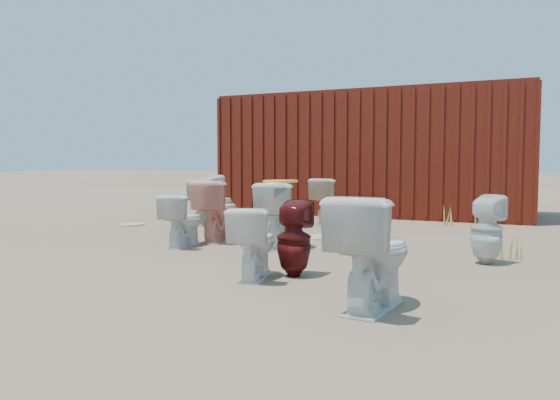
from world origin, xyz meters
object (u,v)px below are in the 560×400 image
at_px(toilet_front_a, 183,220).
at_px(toilet_back_a, 211,198).
at_px(toilet_front_maroon, 294,238).
at_px(toilet_back_beige_right, 212,202).
at_px(toilet_back_e, 487,229).
at_px(toilet_front_c, 254,243).
at_px(toilet_front_pink, 218,211).
at_px(toilet_front_e, 372,252).
at_px(shipping_container, 376,154).
at_px(toilet_back_yellowlid, 281,215).
at_px(loose_tank, 253,226).
at_px(toilet_back_beige_left, 331,202).

height_order(toilet_front_a, toilet_back_a, toilet_back_a).
relative_size(toilet_front_a, toilet_front_maroon, 0.94).
xyz_separation_m(toilet_back_beige_right, toilet_back_e, (4.40, -1.75, -0.02)).
relative_size(toilet_front_c, toilet_front_maroon, 0.93).
xyz_separation_m(toilet_front_pink, toilet_front_e, (2.76, -2.40, 0.00)).
height_order(toilet_front_a, toilet_front_e, toilet_front_e).
bearing_deg(toilet_front_e, shipping_container, -69.81).
bearing_deg(toilet_front_a, toilet_back_yellowlid, -165.73).
relative_size(toilet_front_c, toilet_back_yellowlid, 0.81).
xyz_separation_m(toilet_back_yellowlid, toilet_back_e, (2.33, -0.02, -0.05)).
height_order(toilet_front_c, loose_tank, toilet_front_c).
distance_m(toilet_back_yellowlid, toilet_back_e, 2.33).
xyz_separation_m(toilet_front_a, loose_tank, (0.44, 1.00, -0.15)).
relative_size(toilet_front_maroon, toilet_back_yellowlid, 0.87).
xyz_separation_m(toilet_front_pink, toilet_back_e, (3.35, -0.23, -0.05)).
bearing_deg(toilet_front_maroon, loose_tank, -58.76).
relative_size(toilet_back_a, toilet_back_beige_right, 1.10).
bearing_deg(toilet_back_e, toilet_back_a, -6.64).
height_order(toilet_front_a, toilet_back_beige_right, toilet_back_beige_right).
bearing_deg(toilet_back_beige_left, toilet_back_beige_right, 36.05).
distance_m(toilet_back_a, toilet_back_yellowlid, 3.24).
xyz_separation_m(toilet_front_pink, toilet_back_beige_right, (-1.05, 1.52, -0.03)).
distance_m(toilet_front_a, toilet_back_yellowlid, 1.21).
distance_m(toilet_front_a, toilet_back_a, 2.88).
relative_size(toilet_front_c, toilet_back_e, 0.92).
distance_m(shipping_container, toilet_back_yellowlid, 5.12).
xyz_separation_m(toilet_back_yellowlid, loose_tank, (-0.70, 0.60, -0.22)).
height_order(shipping_container, toilet_back_yellowlid, shipping_container).
xyz_separation_m(toilet_front_c, loose_tank, (-1.21, 2.25, -0.15)).
bearing_deg(toilet_front_pink, toilet_back_yellowlid, 159.48).
bearing_deg(toilet_front_pink, toilet_back_beige_right, -63.89).
relative_size(toilet_back_beige_left, toilet_back_yellowlid, 0.97).
height_order(toilet_back_beige_left, toilet_back_e, toilet_back_beige_left).
xyz_separation_m(shipping_container, toilet_front_e, (1.96, -7.24, -0.79)).
distance_m(shipping_container, toilet_front_e, 7.54).
bearing_deg(toilet_front_a, toilet_back_e, -178.73).
relative_size(toilet_front_e, toilet_back_beige_right, 1.09).
bearing_deg(toilet_back_e, toilet_back_beige_right, -3.15).
xyz_separation_m(toilet_front_e, loose_tank, (-2.45, 2.79, -0.23)).
distance_m(shipping_container, toilet_back_a, 3.67).
distance_m(toilet_back_beige_left, toilet_back_yellowlid, 2.61).
xyz_separation_m(shipping_container, toilet_back_e, (2.55, -5.07, -0.85)).
relative_size(shipping_container, toilet_back_beige_left, 7.76).
bearing_deg(toilet_front_a, toilet_front_c, 137.78).
distance_m(toilet_front_a, loose_tank, 1.10).
xyz_separation_m(toilet_front_a, toilet_back_e, (3.47, 0.38, 0.03)).
xyz_separation_m(toilet_back_a, toilet_back_e, (4.72, -2.22, -0.05)).
height_order(toilet_back_beige_left, toilet_back_yellowlid, toilet_back_yellowlid).
distance_m(toilet_back_beige_right, loose_tank, 1.79).
bearing_deg(shipping_container, toilet_back_beige_left, -91.74).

